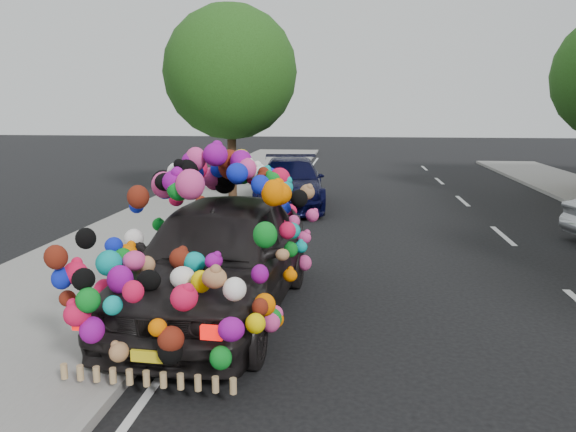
# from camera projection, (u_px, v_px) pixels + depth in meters

# --- Properties ---
(ground) EXTENTS (100.00, 100.00, 0.00)m
(ground) POSITION_uv_depth(u_px,v_px,m) (345.00, 302.00, 8.63)
(ground) COLOR black
(ground) RESTS_ON ground
(sidewalk) EXTENTS (4.00, 60.00, 0.12)m
(sidewalk) POSITION_uv_depth(u_px,v_px,m) (79.00, 288.00, 9.11)
(sidewalk) COLOR gray
(sidewalk) RESTS_ON ground
(kerb) EXTENTS (0.15, 60.00, 0.13)m
(kerb) POSITION_uv_depth(u_px,v_px,m) (196.00, 292.00, 8.89)
(kerb) COLOR gray
(kerb) RESTS_ON ground
(tree_near_sidewalk) EXTENTS (4.20, 4.20, 6.13)m
(tree_near_sidewalk) POSITION_uv_depth(u_px,v_px,m) (230.00, 73.00, 17.56)
(tree_near_sidewalk) COLOR #332114
(tree_near_sidewalk) RESTS_ON ground
(plush_art_car) EXTENTS (2.67, 5.33, 2.35)m
(plush_art_car) POSITION_uv_depth(u_px,v_px,m) (219.00, 231.00, 7.96)
(plush_art_car) COLOR black
(plush_art_car) RESTS_ON ground
(navy_sedan) EXTENTS (2.50, 5.13, 1.44)m
(navy_sedan) POSITION_uv_depth(u_px,v_px,m) (290.00, 183.00, 16.92)
(navy_sedan) COLOR black
(navy_sedan) RESTS_ON ground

